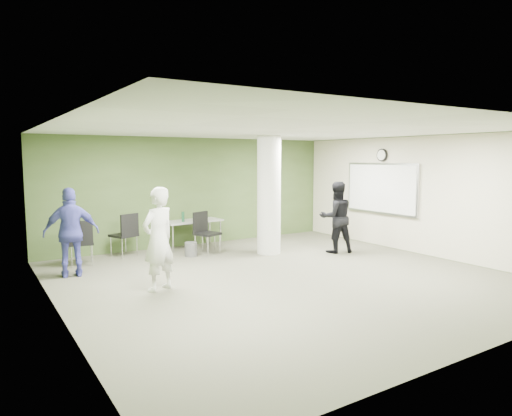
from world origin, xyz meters
TOP-DOWN VIEW (x-y plane):
  - floor at (0.00, 0.00)m, footprint 8.00×8.00m
  - ceiling at (0.00, 0.00)m, footprint 8.00×8.00m
  - wall_back at (0.00, 4.00)m, footprint 8.00×2.80m
  - wall_left at (-4.00, 0.00)m, footprint 0.02×8.00m
  - wall_right_cream at (4.00, 0.00)m, footprint 0.02×8.00m
  - column at (1.00, 2.00)m, footprint 0.56×0.56m
  - whiteboard at (3.92, 1.20)m, footprint 0.05×2.30m
  - wall_clock at (3.92, 1.20)m, footprint 0.06×0.32m
  - folding_table at (-0.30, 3.54)m, footprint 1.55×0.78m
  - wastebasket at (-0.73, 2.68)m, footprint 0.29×0.29m
  - chair_back_left at (-3.07, 3.03)m, footprint 0.56×0.56m
  - chair_back_right at (-2.00, 3.44)m, footprint 0.65×0.65m
  - chair_table_left at (-0.31, 2.80)m, footprint 0.64×0.64m
  - chair_table_right at (-0.12, 3.30)m, footprint 0.49×0.49m
  - woman_white at (-2.32, 0.45)m, footprint 0.77×0.64m
  - man_black at (2.42, 1.21)m, footprint 1.00×0.88m
  - man_blue at (-3.40, 2.24)m, footprint 1.06×0.57m

SIDE VIEW (x-z plane):
  - floor at x=0.00m, z-range 0.00..0.00m
  - wastebasket at x=-0.73m, z-range 0.00..0.33m
  - chair_table_right at x=-0.12m, z-range 0.07..0.94m
  - chair_back_left at x=-3.07m, z-range 0.08..1.07m
  - chair_table_left at x=-0.31m, z-range 0.09..1.09m
  - chair_back_right at x=-2.00m, z-range 0.09..1.10m
  - folding_table at x=-0.30m, z-range 0.18..1.14m
  - man_black at x=2.42m, z-range 0.00..1.72m
  - man_blue at x=-3.40m, z-range 0.00..1.72m
  - woman_white at x=-2.32m, z-range 0.00..1.79m
  - wall_back at x=0.00m, z-range 1.39..1.41m
  - wall_left at x=-4.00m, z-range 0.00..2.80m
  - wall_right_cream at x=4.00m, z-range 0.00..2.80m
  - column at x=1.00m, z-range 0.00..2.80m
  - whiteboard at x=3.92m, z-range 0.85..2.15m
  - wall_clock at x=3.92m, z-range 2.19..2.51m
  - ceiling at x=0.00m, z-range 2.80..2.80m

